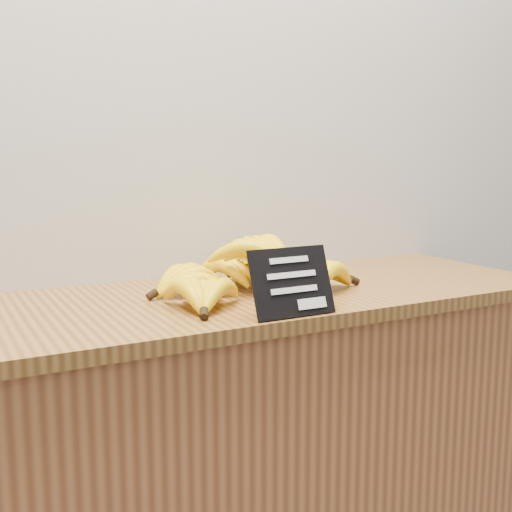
# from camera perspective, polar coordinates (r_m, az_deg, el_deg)

# --- Properties ---
(counter) EXTENTS (1.46, 0.50, 0.90)m
(counter) POSITION_cam_1_polar(r_m,az_deg,el_deg) (1.64, -0.87, -19.85)
(counter) COLOR #A86436
(counter) RESTS_ON ground
(counter_top) EXTENTS (1.48, 0.54, 0.03)m
(counter_top) POSITION_cam_1_polar(r_m,az_deg,el_deg) (1.47, -0.92, -3.77)
(counter_top) COLOR olive
(counter_top) RESTS_ON counter
(chalkboard_sign) EXTENTS (0.17, 0.05, 0.13)m
(chalkboard_sign) POSITION_cam_1_polar(r_m,az_deg,el_deg) (1.25, 3.22, -2.34)
(chalkboard_sign) COLOR black
(chalkboard_sign) RESTS_ON counter_top
(banana_pile) EXTENTS (0.54, 0.39, 0.12)m
(banana_pile) POSITION_cam_1_polar(r_m,az_deg,el_deg) (1.47, -0.76, -1.31)
(banana_pile) COLOR yellow
(banana_pile) RESTS_ON counter_top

